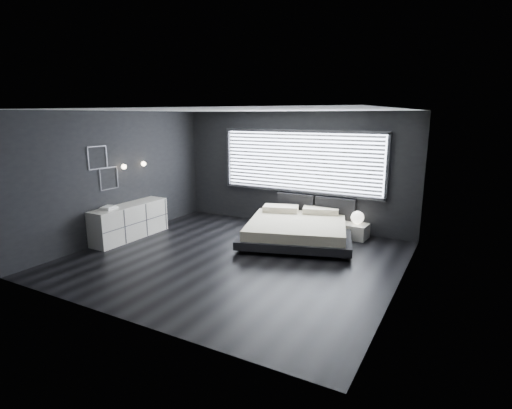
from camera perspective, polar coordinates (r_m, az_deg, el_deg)
The scene contains 12 objects.
room at distance 7.44m, azimuth -3.15°, elevation 2.49°, with size 6.04×6.00×2.80m.
window at distance 9.70m, azimuth 6.32°, elevation 6.08°, with size 4.14×0.09×1.52m.
headboard at distance 9.67m, azimuth 8.42°, elevation -0.26°, with size 1.96×0.16×0.52m.
sconce_near at distance 9.28m, azimuth -18.36°, elevation 5.15°, with size 0.18×0.11×0.11m.
sconce_far at distance 9.70m, azimuth -15.77°, elevation 5.62°, with size 0.18×0.11×0.11m.
wall_art_upper at distance 8.93m, azimuth -21.69°, elevation 6.24°, with size 0.01×0.48×0.48m.
wall_art_lower at distance 9.15m, azimuth -20.25°, elevation 3.52°, with size 0.01×0.48×0.48m.
bed at distance 8.81m, azimuth 5.88°, elevation -3.45°, with size 2.85×2.78×0.60m.
nightstand at distance 9.25m, azimuth 13.89°, elevation -3.69°, with size 0.57×0.47×0.33m, color silver.
orb_lamp at distance 9.20m, azimuth 14.29°, elevation -1.80°, with size 0.29×0.29×0.29m, color white.
dresser at distance 9.40m, azimuth -17.65°, elevation -2.28°, with size 0.55×1.93×0.77m.
book_stack at distance 8.97m, azimuth -20.33°, elevation -0.44°, with size 0.31×0.37×0.07m.
Camera 1 is at (3.87, -6.22, 2.72)m, focal length 28.00 mm.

